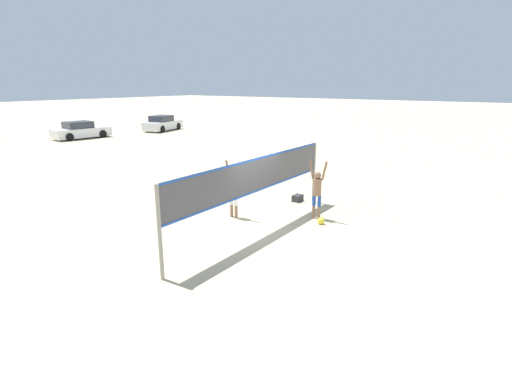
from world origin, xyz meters
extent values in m
plane|color=beige|center=(0.00, 0.00, 0.00)|extent=(200.00, 200.00, 0.00)
cylinder|color=gray|center=(-3.89, 0.00, 1.18)|extent=(0.10, 0.10, 2.35)
cylinder|color=gray|center=(3.89, 0.00, 1.18)|extent=(0.10, 0.10, 2.35)
cube|color=#47474C|center=(0.00, 0.00, 1.82)|extent=(7.68, 0.02, 1.06)
cube|color=#1E4CB2|center=(0.00, 0.00, 2.32)|extent=(7.68, 0.03, 0.06)
cube|color=#1E4CB2|center=(0.00, 0.00, 1.32)|extent=(7.68, 0.03, 0.06)
cylinder|color=#8C664C|center=(2.21, -1.09, 0.23)|extent=(0.11, 0.11, 0.46)
cylinder|color=#1E47A5|center=(2.21, -1.09, 0.65)|extent=(0.12, 0.12, 0.38)
cylinder|color=#8C664C|center=(2.21, -0.89, 0.23)|extent=(0.11, 0.11, 0.46)
cylinder|color=#1E47A5|center=(2.21, -0.89, 0.65)|extent=(0.12, 0.12, 0.38)
cylinder|color=#8C664C|center=(2.21, -0.99, 1.13)|extent=(0.28, 0.28, 0.59)
sphere|color=#8C664C|center=(2.21, -0.99, 1.54)|extent=(0.23, 0.23, 0.23)
cylinder|color=#8C664C|center=(2.21, -1.23, 1.72)|extent=(0.08, 0.22, 0.66)
cylinder|color=#8C664C|center=(2.21, -0.75, 1.72)|extent=(0.08, 0.22, 0.66)
cylinder|color=#8C664C|center=(0.68, 1.52, 0.22)|extent=(0.11, 0.11, 0.45)
cylinder|color=white|center=(0.68, 1.52, 0.63)|extent=(0.12, 0.12, 0.37)
cylinder|color=#8C664C|center=(0.68, 1.32, 0.22)|extent=(0.11, 0.11, 0.45)
cylinder|color=white|center=(0.68, 1.32, 0.63)|extent=(0.12, 0.12, 0.37)
cylinder|color=#8C664C|center=(0.68, 1.42, 1.10)|extent=(0.28, 0.28, 0.58)
sphere|color=#8C664C|center=(0.68, 1.42, 1.50)|extent=(0.22, 0.22, 0.22)
cylinder|color=#8C664C|center=(0.68, 1.66, 1.68)|extent=(0.08, 0.21, 0.65)
cylinder|color=#8C664C|center=(0.68, 1.19, 1.68)|extent=(0.08, 0.21, 0.65)
sphere|color=yellow|center=(1.80, -1.38, 0.12)|extent=(0.24, 0.24, 0.24)
cube|color=#2D2D33|center=(3.66, 0.56, 0.13)|extent=(0.44, 0.31, 0.26)
cube|color=silver|center=(9.40, 24.54, 0.50)|extent=(4.73, 2.36, 0.74)
cube|color=#2D333D|center=(9.17, 24.57, 1.15)|extent=(2.23, 1.91, 0.56)
cylinder|color=black|center=(10.90, 25.23, 0.32)|extent=(0.66, 0.30, 0.64)
cylinder|color=black|center=(10.69, 23.51, 0.32)|extent=(0.66, 0.30, 0.64)
cylinder|color=black|center=(8.11, 25.57, 0.32)|extent=(0.66, 0.30, 0.64)
cylinder|color=black|center=(7.89, 23.86, 0.32)|extent=(0.66, 0.30, 0.64)
cube|color=silver|center=(17.25, 23.25, 0.52)|extent=(4.78, 2.75, 0.78)
cube|color=#2D333D|center=(17.03, 23.19, 1.19)|extent=(2.35, 2.03, 0.57)
cylinder|color=black|center=(18.41, 24.38, 0.32)|extent=(0.67, 0.37, 0.64)
cylinder|color=black|center=(18.80, 22.79, 0.32)|extent=(0.67, 0.37, 0.64)
cylinder|color=black|center=(15.70, 23.71, 0.32)|extent=(0.67, 0.37, 0.64)
cylinder|color=black|center=(16.09, 22.12, 0.32)|extent=(0.67, 0.37, 0.64)
camera|label=1|loc=(-9.68, -6.80, 4.55)|focal=28.00mm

